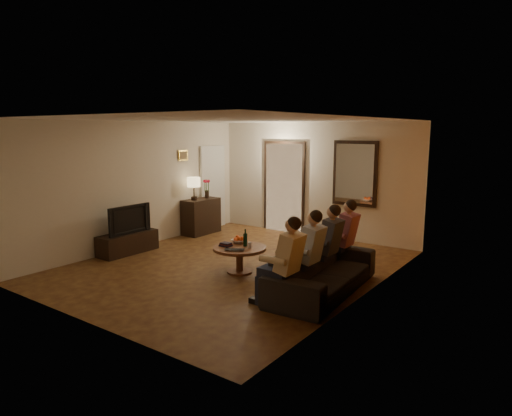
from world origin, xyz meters
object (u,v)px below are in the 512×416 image
Objects in this scene: tv_stand at (128,243)px; dresser at (201,216)px; bowl at (239,241)px; dog at (313,259)px; tv at (127,219)px; person_b at (308,257)px; table_lamp at (194,189)px; person_c at (327,248)px; person_a at (286,267)px; laptop at (234,251)px; wine_bottle at (245,237)px; sofa at (323,270)px; person_d at (343,241)px; coffee_table at (240,260)px.

dresser is at bearing 90.00° from tv_stand.
dog is at bearing 16.99° from bowl.
tv is 4.08m from person_b.
table_lamp is at bearing 148.60° from dog.
person_c is 0.61m from dog.
dresser is 0.76× the size of tv_stand.
person_a is 1.61m from dog.
bowl is (-1.28, -0.39, 0.20)m from dog.
laptop is at bearing -158.12° from person_c.
dog is (3.68, 0.92, -0.41)m from tv.
wine_bottle reaches higher than laptop.
dog is at bearing -75.91° from tv.
sofa is (4.18, -1.85, -0.08)m from dresser.
wine_bottle is (-1.46, -0.78, 0.01)m from person_d.
bowl is at bearing 78.37° from sofa.
tv_stand is 1.02× the size of person_a.
table_lamp is 2.84m from bowl.
person_d is (-0.10, 0.90, 0.26)m from sofa.
dog is 1.21m from wine_bottle.
person_d reaches higher than dog.
laptop is (2.68, 0.03, -0.23)m from tv.
laptop is at bearing -38.38° from dresser.
dresser is at bearing 146.48° from wine_bottle.
table_lamp reaches higher than person_c.
tv_stand is at bearing 171.58° from person_a.
tv is 0.81× the size of person_b.
person_c reaches higher than tv_stand.
person_d reaches higher than bowl.
bowl is (-0.18, 0.22, 0.26)m from coffee_table.
dresser is 1.02× the size of coffee_table.
wine_bottle is at bearing 164.09° from person_b.
person_d is 1.83m from laptop.
laptop is at bearing 155.69° from person_a.
person_c is 1.69m from bowl.
coffee_table is (2.58, 0.31, -0.46)m from tv.
dog is at bearing 14.09° from tv_stand.
sofa is at bearing 83.66° from person_a.
person_a is at bearing -98.42° from tv.
table_lamp is at bearing 161.90° from person_c.
table_lamp is at bearing 148.16° from person_a.
person_a reaches higher than dresser.
person_d reaches higher than tv_stand.
dresser is at bearing 145.99° from person_a.
bowl is (-1.69, -0.66, -0.12)m from person_d.
person_c is at bearing 2.20° from bowl.
bowl is at bearing 12.51° from tv_stand.
tv reaches higher than coffee_table.
tv_stand is at bearing 178.02° from dog.
person_a is 1.32× the size of coffee_table.
dresser is 4.20m from person_d.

